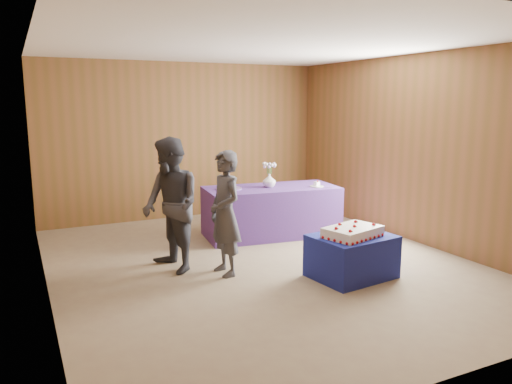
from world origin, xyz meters
TOP-DOWN VIEW (x-y plane):
  - ground at (0.00, 0.00)m, footprint 6.00×6.00m
  - room_shell at (0.00, 0.00)m, footprint 5.04×6.04m
  - cake_table at (0.74, -0.89)m, footprint 0.98×0.81m
  - serving_table at (0.76, 1.17)m, footprint 2.09×1.14m
  - sheet_cake at (0.71, -0.93)m, footprint 0.77×0.62m
  - vase at (0.73, 1.18)m, footprint 0.26×0.26m
  - flower_spray at (0.73, 1.18)m, footprint 0.21×0.21m
  - platter at (0.11, 1.28)m, footprint 0.52×0.52m
  - plate at (1.40, 0.91)m, footprint 0.21×0.21m
  - cake_slice at (1.40, 0.91)m, footprint 0.09×0.08m
  - knife at (1.42, 0.76)m, footprint 0.25×0.13m
  - guest_left at (-0.54, -0.14)m, footprint 0.39×0.56m
  - guest_right at (-1.08, 0.25)m, footprint 0.76×0.89m

SIDE VIEW (x-z plane):
  - ground at x=0.00m, z-range 0.00..0.00m
  - cake_table at x=0.74m, z-range 0.00..0.50m
  - serving_table at x=0.76m, z-range 0.00..0.75m
  - sheet_cake at x=0.71m, z-range 0.48..0.64m
  - guest_left at x=-0.54m, z-range 0.00..1.48m
  - knife at x=1.42m, z-range 0.75..0.75m
  - plate at x=1.40m, z-range 0.75..0.76m
  - platter at x=0.11m, z-range 0.75..0.77m
  - cake_slice at x=1.40m, z-range 0.75..0.84m
  - guest_right at x=-1.08m, z-range 0.00..1.62m
  - vase at x=0.73m, z-range 0.75..0.96m
  - flower_spray at x=0.73m, z-range 1.01..1.17m
  - room_shell at x=0.00m, z-range 0.44..3.16m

